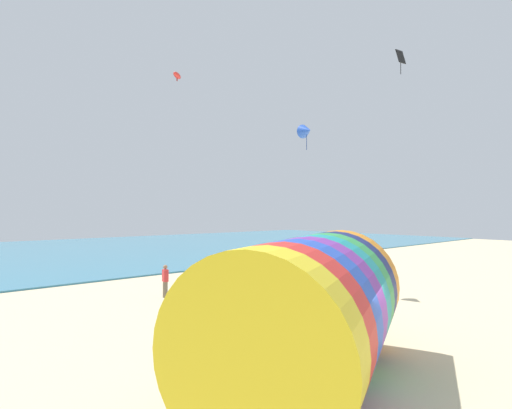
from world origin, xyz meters
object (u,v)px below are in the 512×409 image
at_px(kite_black_diamond, 401,57).
at_px(bystander_near_water, 165,281).
at_px(kite_red_parafoil, 177,75).
at_px(giant_inflatable_tube, 311,310).
at_px(cooler_box, 337,328).
at_px(kite_handler, 329,303).
at_px(kite_blue_delta, 307,131).
at_px(bystander_far_left, 280,284).
at_px(bystander_mid_beach, 192,285).

xyz_separation_m(kite_black_diamond, bystander_near_water, (-8.29, 7.99, -10.93)).
bearing_deg(kite_red_parafoil, giant_inflatable_tube, -101.97).
bearing_deg(bystander_near_water, cooler_box, -80.45).
height_order(kite_handler, bystander_near_water, kite_handler).
xyz_separation_m(kite_blue_delta, cooler_box, (-5.17, -5.87, -8.45)).
bearing_deg(bystander_near_water, bystander_far_left, -53.86).
bearing_deg(bystander_far_left, kite_blue_delta, 21.04).
bearing_deg(giant_inflatable_tube, bystander_near_water, 78.65).
bearing_deg(kite_blue_delta, bystander_near_water, 153.63).
bearing_deg(bystander_far_left, cooler_box, -111.71).
distance_m(kite_handler, bystander_near_water, 8.81).
xyz_separation_m(kite_black_diamond, kite_red_parafoil, (-8.44, 6.69, -1.11)).
distance_m(giant_inflatable_tube, kite_blue_delta, 13.80).
relative_size(giant_inflatable_tube, kite_red_parafoil, 10.49).
height_order(kite_blue_delta, bystander_far_left, kite_blue_delta).
xyz_separation_m(giant_inflatable_tube, kite_black_diamond, (10.56, 3.28, 9.93)).
bearing_deg(cooler_box, bystander_mid_beach, 97.62).
distance_m(kite_handler, kite_black_diamond, 12.61).
height_order(kite_black_diamond, kite_blue_delta, kite_black_diamond).
bearing_deg(cooler_box, bystander_far_left, 68.29).
distance_m(kite_red_parafoil, bystander_near_water, 9.90).
bearing_deg(kite_handler, kite_blue_delta, 47.50).
distance_m(giant_inflatable_tube, bystander_far_left, 8.77).
xyz_separation_m(bystander_near_water, bystander_far_left, (3.37, -4.62, 0.08)).
xyz_separation_m(kite_handler, bystander_near_water, (-1.88, 8.61, -0.09)).
bearing_deg(giant_inflatable_tube, kite_red_parafoil, 78.03).
distance_m(bystander_mid_beach, bystander_far_left, 4.14).
distance_m(kite_black_diamond, bystander_near_water, 15.88).
bearing_deg(bystander_mid_beach, kite_blue_delta, -15.53).
bearing_deg(kite_black_diamond, bystander_near_water, 136.05).
distance_m(kite_black_diamond, kite_blue_delta, 5.82).
relative_size(giant_inflatable_tube, kite_black_diamond, 6.84).
xyz_separation_m(giant_inflatable_tube, bystander_mid_beach, (2.80, 9.66, -1.03)).
height_order(kite_black_diamond, bystander_near_water, kite_black_diamond).
xyz_separation_m(kite_handler, kite_red_parafoil, (-2.03, 7.30, 9.73)).
relative_size(bystander_near_water, bystander_far_left, 0.92).
xyz_separation_m(kite_handler, bystander_mid_beach, (-1.35, 7.00, -0.13)).
distance_m(kite_blue_delta, cooler_box, 11.52).
bearing_deg(kite_black_diamond, cooler_box, -169.87).
xyz_separation_m(bystander_far_left, cooler_box, (-1.82, -4.58, -0.71)).
xyz_separation_m(kite_blue_delta, bystander_near_water, (-6.72, 3.33, -7.83)).
height_order(bystander_near_water, cooler_box, bystander_near_water).
distance_m(bystander_near_water, bystander_mid_beach, 1.70).
relative_size(kite_blue_delta, bystander_mid_beach, 0.95).
height_order(kite_red_parafoil, bystander_near_water, kite_red_parafoil).
xyz_separation_m(kite_black_diamond, kite_blue_delta, (-1.57, 4.66, -3.10)).
height_order(giant_inflatable_tube, kite_handler, giant_inflatable_tube).
xyz_separation_m(kite_red_parafoil, bystander_far_left, (3.52, -3.31, -9.73)).
height_order(kite_handler, kite_blue_delta, kite_blue_delta).
distance_m(kite_black_diamond, bystander_mid_beach, 14.87).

